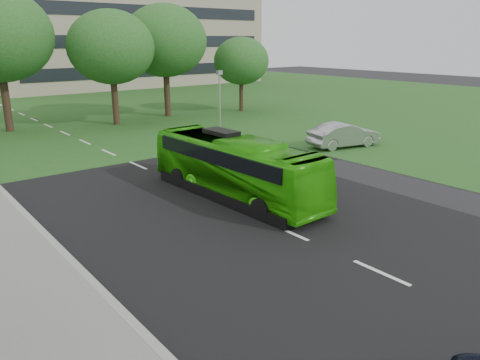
{
  "coord_description": "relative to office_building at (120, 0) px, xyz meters",
  "views": [
    {
      "loc": [
        -11.22,
        -9.28,
        6.76
      ],
      "look_at": [
        -0.57,
        4.13,
        1.6
      ],
      "focal_mm": 35.0,
      "sensor_mm": 36.0,
      "label": 1
    }
  ],
  "objects": [
    {
      "name": "tree_park_c",
      "position": [
        -17.25,
        -34.73,
        -6.34
      ],
      "size": [
        6.84,
        6.84,
        9.08
      ],
      "color": "black",
      "rests_on": "ground"
    },
    {
      "name": "tree_park_e",
      "position": [
        -4.39,
        -35.2,
        -7.71
      ],
      "size": [
        5.28,
        5.28,
        7.04
      ],
      "color": "black",
      "rests_on": "ground"
    },
    {
      "name": "sedan",
      "position": [
        -9.22,
        -51.96,
        -11.7
      ],
      "size": [
        5.08,
        2.68,
        1.59
      ],
      "primitive_type": "imported",
      "rotation": [
        0.0,
        0.0,
        1.36
      ],
      "color": "#A2A2A6",
      "rests_on": "ground"
    },
    {
      "name": "camera_pole",
      "position": [
        -11.91,
        -41.96,
        -9.58
      ],
      "size": [
        0.38,
        0.32,
        4.52
      ],
      "rotation": [
        0.0,
        0.0,
        -0.01
      ],
      "color": "gray",
      "rests_on": "ground"
    },
    {
      "name": "office_building",
      "position": [
        0.0,
        0.0,
        0.0
      ],
      "size": [
        40.1,
        20.1,
        25.0
      ],
      "color": "gray",
      "rests_on": "ground"
    },
    {
      "name": "bus",
      "position": [
        -20.96,
        -55.5,
        -11.16
      ],
      "size": [
        2.6,
        9.72,
        2.69
      ],
      "primitive_type": "imported",
      "rotation": [
        0.0,
        0.0,
        0.04
      ],
      "color": "#31BC0F",
      "rests_on": "ground"
    },
    {
      "name": "tree_park_d",
      "position": [
        -11.65,
        -33.45,
        -5.86
      ],
      "size": [
        7.42,
        7.42,
        9.81
      ],
      "color": "black",
      "rests_on": "ground"
    },
    {
      "name": "ground",
      "position": [
        -21.96,
        -61.96,
        -12.5
      ],
      "size": [
        160.0,
        160.0,
        0.0
      ],
      "primitive_type": "plane",
      "color": "black",
      "rests_on": "ground"
    },
    {
      "name": "street_surfaces",
      "position": [
        -22.34,
        -39.21,
        -12.47
      ],
      "size": [
        120.0,
        120.0,
        0.15
      ],
      "color": "black",
      "rests_on": "ground"
    }
  ]
}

